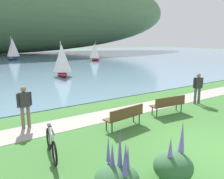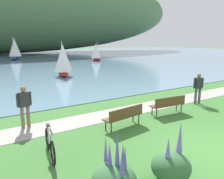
# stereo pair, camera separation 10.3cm
# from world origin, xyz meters

# --- Properties ---
(ground_plane) EXTENTS (200.00, 200.00, 0.00)m
(ground_plane) POSITION_xyz_m (0.00, 0.00, 0.00)
(ground_plane) COLOR #3D7533
(shoreline_path) EXTENTS (60.00, 1.50, 0.01)m
(shoreline_path) POSITION_xyz_m (0.00, 5.01, 0.01)
(shoreline_path) COLOR #A39E93
(shoreline_path) RESTS_ON ground
(park_bench_near_camera) EXTENTS (1.84, 0.66, 0.88)m
(park_bench_near_camera) POSITION_xyz_m (1.35, 3.54, 0.52)
(park_bench_near_camera) COLOR brown
(park_bench_near_camera) RESTS_ON ground
(park_bench_further_along) EXTENTS (1.84, 0.69, 0.88)m
(park_bench_further_along) POSITION_xyz_m (-1.43, 3.32, 0.52)
(park_bench_further_along) COLOR brown
(park_bench_further_along) RESTS_ON ground
(bicycle_leaning_near_bench) EXTENTS (0.38, 1.75, 1.01)m
(bicycle_leaning_near_bench) POSITION_xyz_m (-4.73, 2.65, 0.40)
(bicycle_leaning_near_bench) COLOR black
(bicycle_leaning_near_bench) RESTS_ON ground
(person_at_shoreline) EXTENTS (0.60, 0.28, 1.71)m
(person_at_shoreline) POSITION_xyz_m (-4.76, 5.54, 0.98)
(person_at_shoreline) COLOR #72604C
(person_at_shoreline) RESTS_ON ground
(person_on_the_grass) EXTENTS (0.58, 0.33, 1.71)m
(person_on_the_grass) POSITION_xyz_m (4.11, 3.94, 0.98)
(person_on_the_grass) COLOR #4C4C51
(person_on_the_grass) RESTS_ON ground
(echium_bush_closest_to_camera) EXTENTS (1.00, 1.00, 1.52)m
(echium_bush_closest_to_camera) POSITION_xyz_m (-2.59, -0.21, 0.39)
(echium_bush_closest_to_camera) COLOR #386B3D
(echium_bush_closest_to_camera) RESTS_ON ground
(echium_bush_beside_closest) EXTENTS (1.05, 1.05, 1.57)m
(echium_bush_beside_closest) POSITION_xyz_m (-4.07, 0.16, 0.37)
(echium_bush_beside_closest) COLOR #386B3D
(echium_bush_beside_closest) RESTS_ON ground
(sailboat_nearest_to_shore) EXTENTS (2.00, 2.99, 3.39)m
(sailboat_nearest_to_shore) POSITION_xyz_m (1.61, 17.28, 1.64)
(sailboat_nearest_to_shore) COLOR #B22323
(sailboat_nearest_to_shore) RESTS_ON bay_water
(sailboat_mid_bay) EXTENTS (2.81, 2.28, 3.28)m
(sailboat_mid_bay) POSITION_xyz_m (13.13, 31.05, 1.58)
(sailboat_mid_bay) COLOR #B22323
(sailboat_mid_bay) RESTS_ON bay_water
(sailboat_toward_hillside) EXTENTS (3.05, 3.65, 4.28)m
(sailboat_toward_hillside) POSITION_xyz_m (1.96, 41.39, 2.06)
(sailboat_toward_hillside) COLOR navy
(sailboat_toward_hillside) RESTS_ON bay_water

